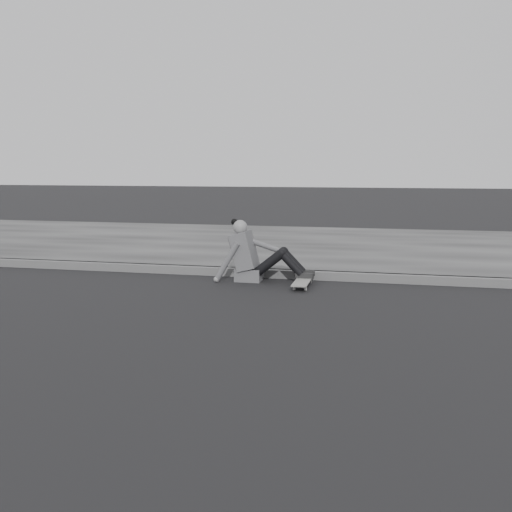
{
  "coord_description": "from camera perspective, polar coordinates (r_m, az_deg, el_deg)",
  "views": [
    {
      "loc": [
        -1.01,
        -5.44,
        1.6
      ],
      "look_at": [
        -2.54,
        1.39,
        0.5
      ],
      "focal_mm": 40.0,
      "sensor_mm": 36.0,
      "label": 1
    }
  ],
  "objects": [
    {
      "name": "ground",
      "position": [
        5.76,
        22.37,
        -7.88
      ],
      "size": [
        80.0,
        80.0,
        0.0
      ],
      "primitive_type": "plane",
      "color": "black",
      "rests_on": "ground"
    },
    {
      "name": "seated_woman",
      "position": [
        8.02,
        -0.24,
        0.04
      ],
      "size": [
        1.38,
        0.46,
        0.88
      ],
      "color": "#525254",
      "rests_on": "ground"
    },
    {
      "name": "curb",
      "position": [
        8.23,
        19.42,
        -2.37
      ],
      "size": [
        24.0,
        0.16,
        0.12
      ],
      "primitive_type": "cube",
      "color": "#535353",
      "rests_on": "ground"
    },
    {
      "name": "sidewalk",
      "position": [
        11.2,
        17.64,
        0.59
      ],
      "size": [
        24.0,
        6.0,
        0.12
      ],
      "primitive_type": "cube",
      "color": "#3C3C3C",
      "rests_on": "ground"
    },
    {
      "name": "skateboard",
      "position": [
        7.71,
        4.69,
        -2.55
      ],
      "size": [
        0.2,
        0.78,
        0.09
      ],
      "color": "#9C9C97",
      "rests_on": "ground"
    }
  ]
}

